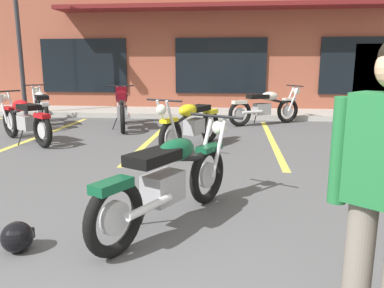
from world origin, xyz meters
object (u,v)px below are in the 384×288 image
motorcycle_silver_naked (25,119)px  motorcycle_cream_vintage (265,106)px  motorcycle_foreground_classic (170,178)px  helmet_on_pavement (17,237)px  motorcycle_blue_standard (41,107)px  motorcycle_orange_scrambler (122,106)px  motorcycle_green_cafe_racer (191,124)px  parking_lot_lamp_post (14,5)px

motorcycle_silver_naked → motorcycle_cream_vintage: (4.87, 2.77, 0.00)m
motorcycle_foreground_classic → helmet_on_pavement: 1.40m
motorcycle_blue_standard → motorcycle_orange_scrambler: (2.13, -0.15, 0.07)m
motorcycle_silver_naked → motorcycle_orange_scrambler: same height
motorcycle_foreground_classic → motorcycle_silver_naked: (-3.49, 3.56, 0.00)m
motorcycle_foreground_classic → helmet_on_pavement: size_ratio=7.45×
motorcycle_green_cafe_racer → motorcycle_orange_scrambler: 2.90m
motorcycle_foreground_classic → motorcycle_cream_vintage: (1.38, 6.33, 0.00)m
motorcycle_green_cafe_racer → parking_lot_lamp_post: parking_lot_lamp_post is taller
helmet_on_pavement → motorcycle_green_cafe_racer: bearing=76.0°
helmet_on_pavement → parking_lot_lamp_post: parking_lot_lamp_post is taller
motorcycle_blue_standard → motorcycle_cream_vintage: bearing=7.0°
motorcycle_cream_vintage → motorcycle_green_cafe_racer: bearing=-117.4°
motorcycle_orange_scrambler → parking_lot_lamp_post: (-3.24, 1.22, 2.53)m
motorcycle_blue_standard → parking_lot_lamp_post: bearing=136.1°
parking_lot_lamp_post → motorcycle_blue_standard: bearing=-43.9°
helmet_on_pavement → motorcycle_orange_scrambler: bearing=98.5°
motorcycle_orange_scrambler → motorcycle_cream_vintage: (3.48, 0.84, -0.07)m
motorcycle_foreground_classic → parking_lot_lamp_post: parking_lot_lamp_post is taller
motorcycle_foreground_classic → motorcycle_green_cafe_racer: (-0.17, 3.33, 0.00)m
motorcycle_silver_naked → parking_lot_lamp_post: parking_lot_lamp_post is taller
motorcycle_blue_standard → motorcycle_green_cafe_racer: same height
motorcycle_green_cafe_racer → helmet_on_pavement: (-1.00, -4.03, -0.33)m
motorcycle_silver_naked → motorcycle_green_cafe_racer: 3.33m
motorcycle_green_cafe_racer → helmet_on_pavement: motorcycle_green_cafe_racer is taller
motorcycle_foreground_classic → motorcycle_silver_naked: same height
motorcycle_foreground_classic → motorcycle_blue_standard: size_ratio=1.06×
motorcycle_green_cafe_racer → motorcycle_orange_scrambler: size_ratio=0.97×
motorcycle_silver_naked → parking_lot_lamp_post: size_ratio=0.38×
motorcycle_blue_standard → helmet_on_pavement: bearing=-64.3°
motorcycle_orange_scrambler → motorcycle_cream_vintage: 3.58m
motorcycle_blue_standard → motorcycle_green_cafe_racer: (4.06, -2.32, 0.00)m
motorcycle_blue_standard → motorcycle_cream_vintage: size_ratio=0.97×
motorcycle_silver_naked → parking_lot_lamp_post: (-1.85, 3.16, 2.59)m
motorcycle_foreground_classic → motorcycle_silver_naked: 4.99m
motorcycle_silver_naked → parking_lot_lamp_post: 4.48m
motorcycle_silver_naked → motorcycle_green_cafe_racer: size_ratio=0.90×
motorcycle_silver_naked → motorcycle_cream_vintage: bearing=29.6°
motorcycle_cream_vintage → helmet_on_pavement: motorcycle_cream_vintage is taller
motorcycle_orange_scrambler → helmet_on_pavement: size_ratio=7.90×
motorcycle_orange_scrambler → motorcycle_cream_vintage: size_ratio=1.09×
motorcycle_blue_standard → parking_lot_lamp_post: (-1.11, 1.07, 2.59)m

